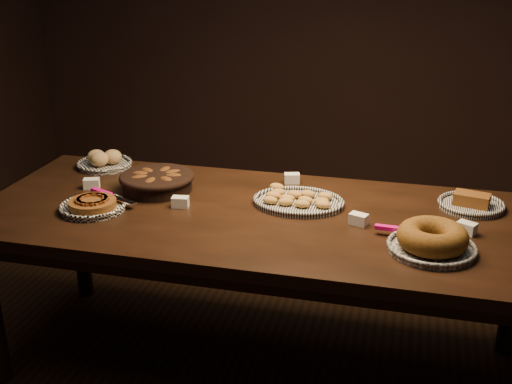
% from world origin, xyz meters
% --- Properties ---
extents(ground, '(5.00, 5.00, 0.00)m').
position_xyz_m(ground, '(0.00, 0.00, 0.00)').
color(ground, black).
rests_on(ground, ground).
extents(buffet_table, '(2.40, 1.00, 0.75)m').
position_xyz_m(buffet_table, '(0.00, 0.00, 0.68)').
color(buffet_table, black).
rests_on(buffet_table, ground).
extents(apple_tart_plate, '(0.31, 0.30, 0.05)m').
position_xyz_m(apple_tart_plate, '(-0.69, -0.14, 0.77)').
color(apple_tart_plate, white).
rests_on(apple_tart_plate, buffet_table).
extents(madeleine_platter, '(0.38, 0.31, 0.04)m').
position_xyz_m(madeleine_platter, '(0.13, 0.13, 0.77)').
color(madeleine_platter, black).
rests_on(madeleine_platter, buffet_table).
extents(bundt_cake_plate, '(0.37, 0.32, 0.10)m').
position_xyz_m(bundt_cake_plate, '(0.68, -0.19, 0.79)').
color(bundt_cake_plate, black).
rests_on(bundt_cake_plate, buffet_table).
extents(croissant_basket, '(0.39, 0.39, 0.08)m').
position_xyz_m(croissant_basket, '(-0.52, 0.14, 0.80)').
color(croissant_basket, black).
rests_on(croissant_basket, buffet_table).
extents(bread_roll_plate, '(0.27, 0.27, 0.09)m').
position_xyz_m(bread_roll_plate, '(-0.90, 0.38, 0.78)').
color(bread_roll_plate, white).
rests_on(bread_roll_plate, buffet_table).
extents(loaf_plate, '(0.27, 0.27, 0.06)m').
position_xyz_m(loaf_plate, '(0.84, 0.27, 0.77)').
color(loaf_plate, black).
rests_on(loaf_plate, buffet_table).
extents(tent_cards, '(1.71, 0.46, 0.04)m').
position_xyz_m(tent_cards, '(0.02, 0.08, 0.77)').
color(tent_cards, white).
rests_on(tent_cards, buffet_table).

